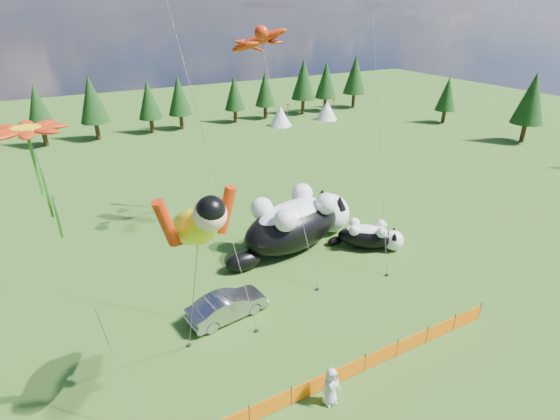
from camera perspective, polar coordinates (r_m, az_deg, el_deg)
name	(u,v)px	position (r m, az deg, el deg)	size (l,w,h in m)	color
ground	(278,353)	(23.03, -0.20, -18.22)	(160.00, 160.00, 0.00)	#0D380A
safety_fence	(311,388)	(20.87, 4.03, -22.14)	(22.06, 0.06, 1.10)	#262626
tree_line	(111,107)	(61.40, -21.15, 12.44)	(90.00, 4.00, 8.00)	black
festival_tents	(208,125)	(59.68, -9.41, 10.87)	(50.00, 3.20, 2.80)	white
cat_large	(298,221)	(31.03, 2.37, -1.49)	(10.96, 5.68, 4.00)	black
cat_small	(370,236)	(31.79, 11.64, -3.32)	(4.60, 4.00, 1.96)	black
car	(228,306)	(24.89, -6.85, -12.31)	(1.59, 4.55, 1.50)	#A2A2A6
spectator_e	(331,387)	(20.38, 6.65, -21.93)	(0.93, 0.60, 1.90)	silver
superhero_kite	(193,227)	(16.16, -11.27, -2.17)	(4.20, 5.86, 10.88)	yellow
gecko_kite	(258,40)	(31.11, -2.83, 21.25)	(6.28, 12.73, 16.65)	#B82809
flower_kite	(27,134)	(18.47, -30.11, 8.59)	(3.52, 6.43, 12.59)	#B82809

